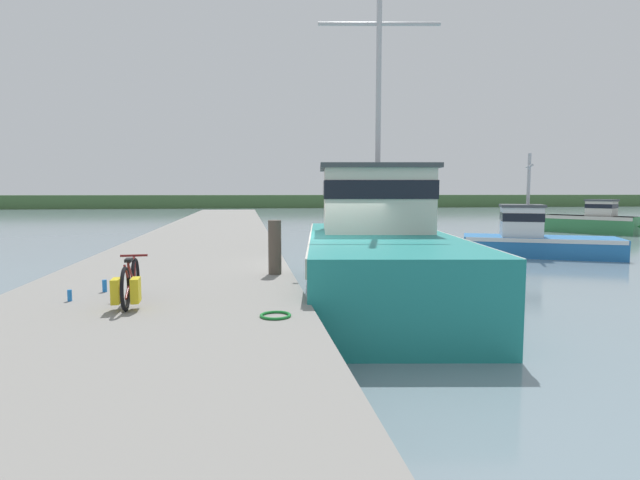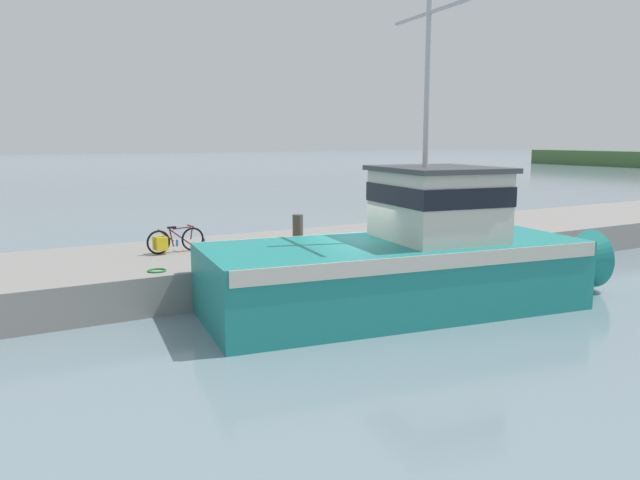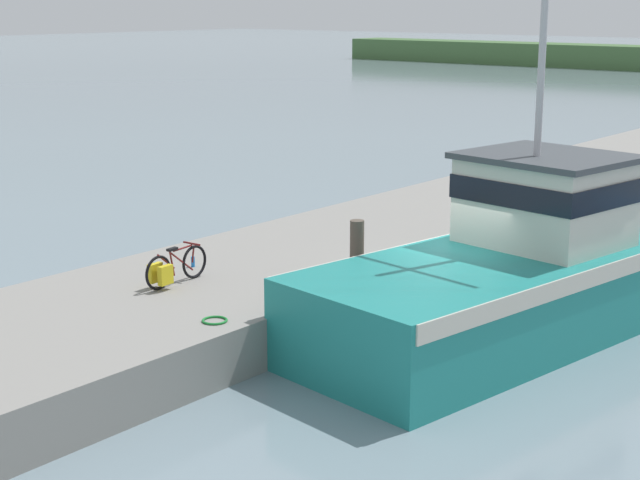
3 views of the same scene
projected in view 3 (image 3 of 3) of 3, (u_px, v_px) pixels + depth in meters
name	position (u px, v px, depth m)	size (l,w,h in m)	color
ground_plane	(460.00, 321.00, 20.17)	(320.00, 320.00, 0.00)	gray
dock_pier	(316.00, 267.00, 22.43)	(5.32, 80.00, 0.97)	gray
fishing_boat_main	(522.00, 269.00, 19.29)	(4.86, 11.17, 8.28)	teal
bicycle_touring	(171.00, 269.00, 19.20)	(0.49, 1.70, 0.75)	black
mooring_post	(357.00, 249.00, 19.69)	(0.29, 0.29, 1.19)	#51473D
hose_coil	(215.00, 320.00, 17.11)	(0.46, 0.46, 0.04)	#197A2D
water_bottle_on_curb	(155.00, 267.00, 20.30)	(0.07, 0.07, 0.19)	blue
water_bottle_by_bike	(193.00, 262.00, 20.61)	(0.08, 0.08, 0.22)	blue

